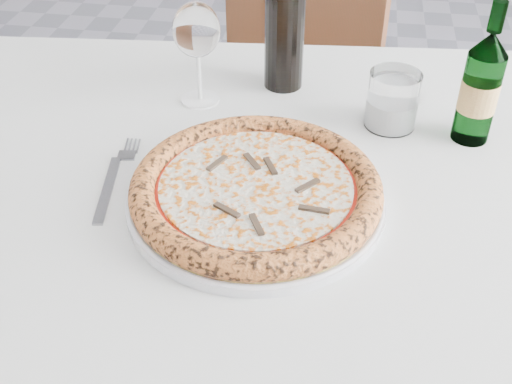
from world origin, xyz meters
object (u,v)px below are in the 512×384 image
(dining_table, at_px, (266,210))
(chair_far, at_px, (283,65))
(wine_glass, at_px, (196,33))
(tumbler, at_px, (392,104))
(beer_bottle, at_px, (480,87))
(wine_bottle, at_px, (285,22))
(pizza, at_px, (256,188))
(plate, at_px, (256,198))

(dining_table, xyz_separation_m, chair_far, (-0.07, 0.76, -0.13))
(wine_glass, bearing_deg, tumbler, -5.01)
(tumbler, xyz_separation_m, beer_bottle, (0.12, -0.02, 0.05))
(wine_glass, bearing_deg, wine_bottle, 30.70)
(dining_table, distance_m, pizza, 0.16)
(plate, xyz_separation_m, wine_bottle, (-0.01, 0.34, 0.11))
(chair_far, xyz_separation_m, tumbler, (0.25, -0.62, 0.26))
(chair_far, relative_size, pizza, 2.72)
(pizza, xyz_separation_m, wine_bottle, (-0.01, 0.34, 0.09))
(pizza, bearing_deg, wine_bottle, 91.07)
(chair_far, relative_size, beer_bottle, 4.19)
(dining_table, bearing_deg, wine_bottle, 91.51)
(wine_glass, xyz_separation_m, wine_bottle, (0.13, 0.08, -0.01))
(pizza, height_order, wine_glass, wine_glass)
(wine_bottle, bearing_deg, beer_bottle, -22.03)
(tumbler, bearing_deg, beer_bottle, -8.60)
(plate, bearing_deg, chair_far, 94.38)
(plate, distance_m, wine_bottle, 0.36)
(wine_bottle, bearing_deg, wine_glass, -149.30)
(tumbler, xyz_separation_m, wine_bottle, (-0.19, 0.11, 0.08))
(dining_table, bearing_deg, tumbler, 36.91)
(wine_glass, height_order, wine_bottle, wine_bottle)
(chair_far, bearing_deg, plate, -85.62)
(chair_far, relative_size, tumbler, 10.13)
(dining_table, relative_size, plate, 4.15)
(plate, height_order, pizza, pizza)
(pizza, bearing_deg, dining_table, 90.00)
(pizza, height_order, beer_bottle, beer_bottle)
(tumbler, relative_size, beer_bottle, 0.41)
(dining_table, bearing_deg, beer_bottle, 21.05)
(pizza, relative_size, wine_glass, 1.97)
(chair_far, distance_m, beer_bottle, 0.81)
(beer_bottle, distance_m, wine_bottle, 0.34)
(plate, xyz_separation_m, tumbler, (0.18, 0.24, 0.03))
(wine_glass, distance_m, tumbler, 0.33)
(plate, relative_size, beer_bottle, 1.59)
(pizza, xyz_separation_m, wine_glass, (-0.14, 0.26, 0.10))
(beer_bottle, xyz_separation_m, wine_bottle, (-0.31, 0.13, 0.03))
(chair_far, relative_size, wine_bottle, 3.36)
(pizza, distance_m, wine_bottle, 0.36)
(chair_far, distance_m, wine_glass, 0.69)
(chair_far, bearing_deg, tumbler, -68.44)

